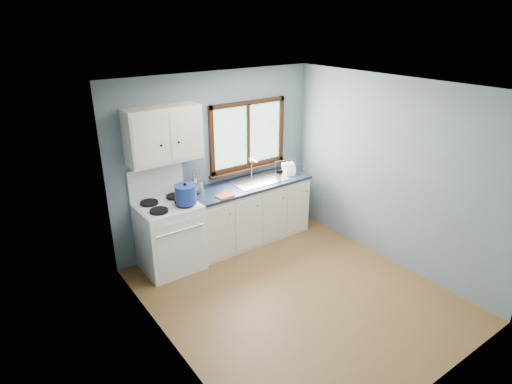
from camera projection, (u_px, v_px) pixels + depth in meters
floor at (295, 295)px, 5.26m from camera, size 3.20×3.60×0.02m
ceiling at (304, 87)px, 4.30m from camera, size 3.20×3.60×0.02m
wall_back at (216, 160)px, 6.14m from camera, size 3.20×0.02×2.50m
wall_front at (448, 275)px, 3.42m from camera, size 3.20×0.02×2.50m
wall_left at (167, 243)px, 3.91m from camera, size 0.02×3.60×2.50m
wall_right at (391, 173)px, 5.65m from camera, size 0.02×3.60×2.50m
gas_range at (170, 234)px, 5.66m from camera, size 0.76×0.69×1.36m
base_cabinets at (249, 215)px, 6.41m from camera, size 1.85×0.60×0.88m
countertop at (249, 184)px, 6.22m from camera, size 1.89×0.64×0.04m
sink at (259, 184)px, 6.34m from camera, size 0.84×0.46×0.44m
window at (248, 140)px, 6.31m from camera, size 1.36×0.10×1.03m
upper_cabinets at (164, 135)px, 5.33m from camera, size 0.95×0.35×0.70m
skillet at (185, 200)px, 5.47m from camera, size 0.42×0.34×0.05m
stockpot at (186, 194)px, 5.41m from camera, size 0.29×0.29×0.28m
utensil_crock at (199, 187)px, 5.87m from camera, size 0.14×0.14×0.40m
thermos at (194, 181)px, 5.86m from camera, size 0.09×0.09×0.31m
soap_bottle at (202, 179)px, 5.98m from camera, size 0.13×0.13×0.27m
dish_towel at (225, 196)px, 5.75m from camera, size 0.23×0.18×0.02m
dish_rack at (289, 170)px, 6.57m from camera, size 0.42×0.36×0.19m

